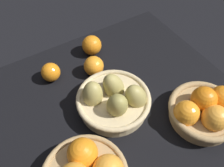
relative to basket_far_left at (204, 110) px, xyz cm
name	(u,v)px	position (x,y,z in cm)	size (l,w,h in cm)	color
market_tray	(114,102)	(20.17, -20.86, -6.16)	(84.00, 72.00, 3.00)	black
basket_far_left	(204,110)	(0.00, 0.00, 0.00)	(22.44, 22.44, 11.85)	tan
basket_center_pears	(114,99)	(21.88, -18.40, -0.32)	(24.43, 24.43, 13.19)	#D3BC8C
loose_orange_front_gap	(51,72)	(34.84, -41.09, -1.20)	(6.93, 6.93, 6.93)	orange
loose_orange_back_gap	(92,45)	(15.51, -45.62, -0.76)	(7.80, 7.80, 7.80)	orange
loose_orange_side_gap	(94,66)	(20.21, -35.41, -0.94)	(7.44, 7.44, 7.44)	orange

